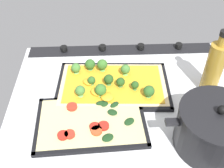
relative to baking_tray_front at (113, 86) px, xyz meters
The scene contains 8 objects.
ground_plane 7.91cm from the baking_tray_front, 127.30° to the left, with size 79.52×63.82×3.00cm, color silver.
stove_control_panel 22.77cm from the baking_tray_front, 101.81° to the right, with size 76.33×7.00×2.60cm.
baking_tray_front is the anchor object (origin of this frame).
broccoli_pizza 1.96cm from the baking_tray_front, ahead, with size 37.95×23.70×5.99cm.
baking_tray_back 18.15cm from the baking_tray_front, 65.18° to the left, with size 34.57×23.63×1.30cm.
veggie_pizza_back 18.30cm from the baking_tray_front, 65.63° to the left, with size 32.06×21.12×1.90cm.
cooking_pot 37.36cm from the baking_tray_front, 136.41° to the left, with size 28.19×21.40×15.33cm.
oil_bottle 34.62cm from the baking_tray_front, behind, with size 5.93×5.93×23.43cm.
Camera 1 is at (8.19, 65.13, 65.33)cm, focal length 43.55 mm.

